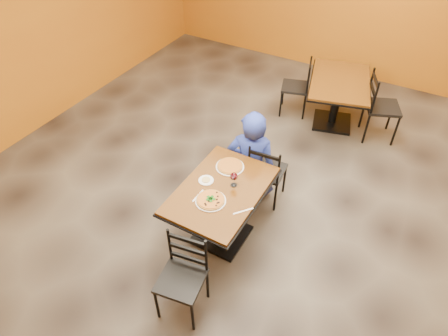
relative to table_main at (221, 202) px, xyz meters
The scene contains 18 objects.
floor 0.75m from the table_main, 90.00° to the left, with size 7.00×8.00×0.01m, color black.
wall_left 3.66m from the table_main, behind, with size 0.01×8.00×3.00m, color #B46714.
table_main is the anchor object (origin of this frame).
table_second 2.82m from the table_main, 82.03° to the left, with size 1.15×1.44×0.75m.
chair_main_near 0.96m from the table_main, 82.88° to the right, with size 0.40×0.40×0.89m, color black, non-canonical shape.
chair_main_far 0.85m from the table_main, 78.58° to the left, with size 0.39×0.39×0.87m, color black, non-canonical shape.
chair_second_left 2.81m from the table_main, 95.62° to the left, with size 0.40×0.40×0.89m, color black, non-canonical shape.
chair_second_right 2.99m from the table_main, 69.28° to the left, with size 0.45×0.45×1.00m, color black, non-canonical shape.
diner 0.82m from the table_main, 93.48° to the left, with size 0.60×0.39×1.20m, color #1B2798.
plate_main 0.28m from the table_main, 91.82° to the right, with size 0.31×0.31×0.01m, color white.
pizza_main 0.29m from the table_main, 91.82° to the right, with size 0.28×0.28×0.02m, color #971E0A.
plate_far 0.40m from the table_main, 104.00° to the left, with size 0.31×0.31×0.01m, color white.
pizza_far 0.41m from the table_main, 104.00° to the left, with size 0.28×0.28×0.02m, color gold.
side_plate 0.28m from the table_main, behind, with size 0.16×0.16×0.01m, color white.
dip 0.29m from the table_main, behind, with size 0.09×0.09×0.01m, color tan.
wine_glass 0.32m from the table_main, 53.25° to the left, with size 0.08×0.08×0.18m, color white, non-canonical shape.
fork 0.32m from the table_main, 127.83° to the right, with size 0.01×0.19×0.00m, color silver.
knife 0.42m from the table_main, 25.43° to the right, with size 0.01×0.21×0.00m, color silver.
Camera 1 is at (1.47, -3.04, 3.64)m, focal length 32.18 mm.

